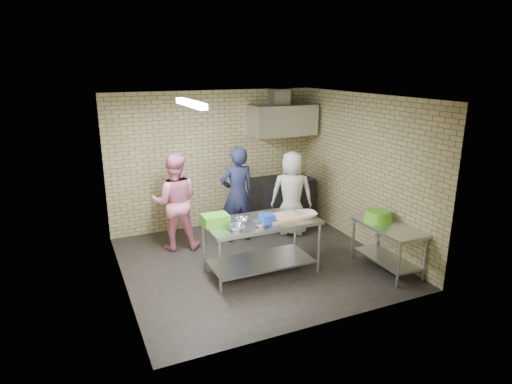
# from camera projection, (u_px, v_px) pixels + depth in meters

# --- Properties ---
(floor) EXTENTS (4.20, 4.20, 0.00)m
(floor) POSITION_uv_depth(u_px,v_px,m) (255.00, 262.00, 7.27)
(floor) COLOR black
(floor) RESTS_ON ground
(ceiling) EXTENTS (4.20, 4.20, 0.00)m
(ceiling) POSITION_uv_depth(u_px,v_px,m) (255.00, 97.00, 6.51)
(ceiling) COLOR black
(ceiling) RESTS_ON ground
(back_wall) EXTENTS (4.20, 0.06, 2.70)m
(back_wall) POSITION_uv_depth(u_px,v_px,m) (214.00, 160.00, 8.64)
(back_wall) COLOR tan
(back_wall) RESTS_ON ground
(front_wall) EXTENTS (4.20, 0.06, 2.70)m
(front_wall) POSITION_uv_depth(u_px,v_px,m) (324.00, 225.00, 5.14)
(front_wall) COLOR tan
(front_wall) RESTS_ON ground
(left_wall) EXTENTS (0.06, 4.00, 2.70)m
(left_wall) POSITION_uv_depth(u_px,v_px,m) (118.00, 200.00, 6.06)
(left_wall) COLOR tan
(left_wall) RESTS_ON ground
(right_wall) EXTENTS (0.06, 4.00, 2.70)m
(right_wall) POSITION_uv_depth(u_px,v_px,m) (363.00, 171.00, 7.71)
(right_wall) COLOR tan
(right_wall) RESTS_ON ground
(prep_table) EXTENTS (1.73, 0.87, 0.87)m
(prep_table) POSITION_uv_depth(u_px,v_px,m) (261.00, 246.00, 6.80)
(prep_table) COLOR #BBBDC2
(prep_table) RESTS_ON floor
(side_counter) EXTENTS (0.60, 1.20, 0.75)m
(side_counter) POSITION_uv_depth(u_px,v_px,m) (387.00, 248.00, 6.91)
(side_counter) COLOR silver
(side_counter) RESTS_ON floor
(stove) EXTENTS (1.20, 0.70, 0.90)m
(stove) POSITION_uv_depth(u_px,v_px,m) (282.00, 199.00, 9.12)
(stove) COLOR black
(stove) RESTS_ON floor
(range_hood) EXTENTS (1.30, 0.60, 0.60)m
(range_hood) POSITION_uv_depth(u_px,v_px,m) (282.00, 120.00, 8.69)
(range_hood) COLOR silver
(range_hood) RESTS_ON back_wall
(hood_duct) EXTENTS (0.35, 0.30, 0.30)m
(hood_duct) POSITION_uv_depth(u_px,v_px,m) (279.00, 97.00, 8.70)
(hood_duct) COLOR #A5A8AD
(hood_duct) RESTS_ON back_wall
(wall_shelf) EXTENTS (0.80, 0.20, 0.04)m
(wall_shelf) POSITION_uv_depth(u_px,v_px,m) (291.00, 127.00, 9.03)
(wall_shelf) COLOR #3F2B19
(wall_shelf) RESTS_ON back_wall
(fluorescent_fixture) EXTENTS (0.10, 1.25, 0.08)m
(fluorescent_fixture) POSITION_uv_depth(u_px,v_px,m) (191.00, 103.00, 6.13)
(fluorescent_fixture) COLOR white
(fluorescent_fixture) RESTS_ON ceiling
(green_crate) EXTENTS (0.38, 0.29, 0.15)m
(green_crate) POSITION_uv_depth(u_px,v_px,m) (215.00, 220.00, 6.49)
(green_crate) COLOR green
(green_crate) RESTS_ON prep_table
(blue_tub) EXTENTS (0.19, 0.19, 0.13)m
(blue_tub) POSITION_uv_depth(u_px,v_px,m) (267.00, 218.00, 6.59)
(blue_tub) COLOR blue
(blue_tub) RESTS_ON prep_table
(cutting_board) EXTENTS (0.53, 0.40, 0.03)m
(cutting_board) POSITION_uv_depth(u_px,v_px,m) (282.00, 217.00, 6.79)
(cutting_board) COLOR #DAB17E
(cutting_board) RESTS_ON prep_table
(mixing_bowl_a) EXTENTS (0.31, 0.31, 0.07)m
(mixing_bowl_a) POSITION_uv_depth(u_px,v_px,m) (236.00, 227.00, 6.30)
(mixing_bowl_a) COLOR #ACB0B3
(mixing_bowl_a) RESTS_ON prep_table
(mixing_bowl_b) EXTENTS (0.24, 0.24, 0.06)m
(mixing_bowl_b) POSITION_uv_depth(u_px,v_px,m) (242.00, 220.00, 6.60)
(mixing_bowl_b) COLOR silver
(mixing_bowl_b) RESTS_ON prep_table
(mixing_bowl_c) EXTENTS (0.29, 0.29, 0.06)m
(mixing_bowl_c) POSITION_uv_depth(u_px,v_px,m) (261.00, 224.00, 6.44)
(mixing_bowl_c) COLOR #A8ABAF
(mixing_bowl_c) RESTS_ON prep_table
(ceramic_bowl) EXTENTS (0.38, 0.38, 0.08)m
(ceramic_bowl) POSITION_uv_depth(u_px,v_px,m) (306.00, 215.00, 6.81)
(ceramic_bowl) COLOR #BFB599
(ceramic_bowl) RESTS_ON prep_table
(green_basin) EXTENTS (0.46, 0.46, 0.17)m
(green_basin) POSITION_uv_depth(u_px,v_px,m) (378.00, 216.00, 6.99)
(green_basin) COLOR #59C626
(green_basin) RESTS_ON side_counter
(bottle_red) EXTENTS (0.07, 0.07, 0.18)m
(bottle_red) POSITION_uv_depth(u_px,v_px,m) (280.00, 122.00, 8.90)
(bottle_red) COLOR #B22619
(bottle_red) RESTS_ON wall_shelf
(bottle_green) EXTENTS (0.06, 0.06, 0.15)m
(bottle_green) POSITION_uv_depth(u_px,v_px,m) (297.00, 122.00, 9.06)
(bottle_green) COLOR green
(bottle_green) RESTS_ON wall_shelf
(man_navy) EXTENTS (0.67, 0.46, 1.77)m
(man_navy) POSITION_uv_depth(u_px,v_px,m) (237.00, 195.00, 7.94)
(man_navy) COLOR black
(man_navy) RESTS_ON floor
(woman_pink) EXTENTS (0.98, 0.85, 1.72)m
(woman_pink) POSITION_uv_depth(u_px,v_px,m) (175.00, 202.00, 7.60)
(woman_pink) COLOR pink
(woman_pink) RESTS_ON floor
(woman_white) EXTENTS (0.94, 0.81, 1.62)m
(woman_white) POSITION_uv_depth(u_px,v_px,m) (292.00, 193.00, 8.28)
(woman_white) COLOR white
(woman_white) RESTS_ON floor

